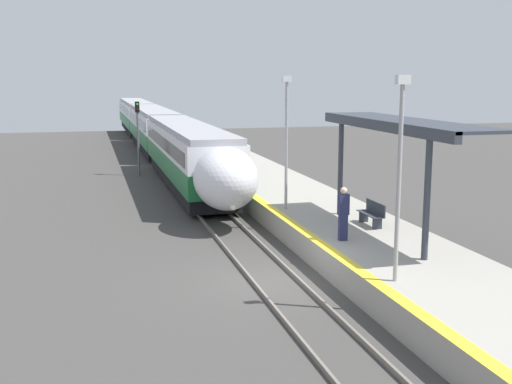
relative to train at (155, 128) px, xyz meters
name	(u,v)px	position (x,y,z in m)	size (l,w,h in m)	color
ground_plane	(274,281)	(0.00, -35.85, -2.11)	(120.00, 120.00, 0.00)	#423F3D
rail_left	(252,281)	(-0.72, -35.85, -2.04)	(0.08, 90.00, 0.15)	slate
rail_right	(296,277)	(0.72, -35.85, -2.04)	(0.08, 90.00, 0.15)	slate
train	(155,128)	(0.00, 0.00, 0.00)	(2.82, 60.91, 3.69)	black
platform_right	(388,259)	(3.92, -35.85, -1.66)	(4.52, 64.00, 0.92)	#9E998E
platform_bench	(373,213)	(4.62, -33.06, -0.73)	(0.44, 1.59, 0.89)	#2D333D
person_waiting	(343,213)	(2.70, -34.84, -0.25)	(0.36, 0.24, 1.83)	navy
railway_signal	(138,131)	(-2.34, -12.50, 0.80)	(0.28, 0.28, 4.81)	#59595E
lamppost_near	(399,166)	(2.40, -39.29, 1.93)	(0.36, 0.20, 5.50)	#9E9EA3
lamppost_mid	(286,134)	(2.40, -29.37, 1.93)	(0.36, 0.20, 5.50)	#9E9EA3
station_canopy	(394,128)	(4.77, -34.24, 2.50)	(2.02, 9.78, 4.00)	#333842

